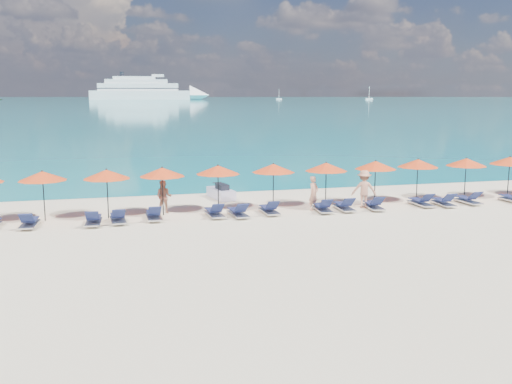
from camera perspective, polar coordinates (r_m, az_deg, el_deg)
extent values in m
plane|color=beige|center=(23.09, 1.83, -4.17)|extent=(1400.00, 1400.00, 0.00)
cube|color=#1FA9B2|center=(681.58, -13.86, 9.04)|extent=(1600.00, 1300.00, 0.01)
cube|color=silver|center=(566.31, -11.47, 9.47)|extent=(95.71, 29.87, 8.57)
cone|color=silver|center=(564.24, -5.66, 9.61)|extent=(21.25, 21.25, 18.85)
cube|color=silver|center=(566.50, -11.67, 10.24)|extent=(76.68, 24.74, 6.85)
cube|color=silver|center=(566.74, -11.86, 10.76)|extent=(59.64, 20.72, 4.28)
cube|color=silver|center=(566.98, -12.05, 11.10)|extent=(40.62, 15.60, 3.00)
cube|color=black|center=(566.49, -11.66, 10.11)|extent=(77.64, 25.04, 0.77)
cube|color=black|center=(566.52, -11.67, 10.42)|extent=(75.73, 24.44, 0.77)
cylinder|color=black|center=(568.33, -13.27, 11.39)|extent=(3.77, 3.77, 4.71)
cube|color=silver|center=(541.93, 11.23, 9.11)|extent=(6.65, 2.22, 1.77)
cylinder|color=silver|center=(541.91, 11.25, 9.72)|extent=(0.40, 0.40, 11.09)
cube|color=silver|center=(557.78, 2.31, 9.29)|extent=(5.51, 1.84, 1.47)
cylinder|color=silver|center=(557.76, 2.31, 9.78)|extent=(0.33, 0.33, 9.18)
cube|color=silver|center=(30.68, -3.52, -0.15)|extent=(1.25, 2.36, 0.51)
cube|color=black|center=(30.45, -3.40, 0.49)|extent=(0.63, 1.01, 0.33)
cylinder|color=black|center=(31.11, -3.91, 0.94)|extent=(0.52, 0.15, 0.06)
imported|color=tan|center=(27.68, 5.79, -0.12)|extent=(0.72, 0.67, 1.65)
imported|color=tan|center=(27.20, -9.19, -0.47)|extent=(0.86, 0.66, 1.56)
imported|color=tan|center=(28.63, 10.75, 0.30)|extent=(1.32, 0.91, 1.86)
cylinder|color=black|center=(26.80, -20.46, -0.43)|extent=(0.05, 0.05, 2.20)
cone|color=#DF4216|center=(26.66, -20.58, 1.52)|extent=(2.10, 2.10, 0.42)
sphere|color=black|center=(26.63, -20.60, 1.99)|extent=(0.08, 0.08, 0.08)
cylinder|color=black|center=(26.48, -14.63, -0.24)|extent=(0.05, 0.05, 2.20)
cone|color=#DF4216|center=(26.34, -14.71, 1.73)|extent=(2.10, 2.10, 0.42)
sphere|color=black|center=(26.32, -14.73, 2.21)|extent=(0.08, 0.08, 0.08)
cylinder|color=black|center=(26.69, -9.30, 0.03)|extent=(0.05, 0.05, 2.20)
cone|color=#DF4216|center=(26.55, -9.36, 1.98)|extent=(2.10, 2.10, 0.42)
sphere|color=black|center=(26.52, -9.37, 2.45)|extent=(0.08, 0.08, 0.08)
cylinder|color=black|center=(27.18, -3.80, 0.31)|extent=(0.05, 0.05, 2.20)
cone|color=#DF4216|center=(27.05, -3.82, 2.23)|extent=(2.10, 2.10, 0.42)
sphere|color=black|center=(27.02, -3.83, 2.70)|extent=(0.08, 0.08, 0.08)
cylinder|color=black|center=(27.75, 1.74, 0.52)|extent=(0.05, 0.05, 2.20)
cone|color=#DF4216|center=(27.62, 1.75, 2.41)|extent=(2.10, 2.10, 0.42)
sphere|color=black|center=(27.59, 1.75, 2.86)|extent=(0.08, 0.08, 0.08)
cylinder|color=black|center=(28.41, 7.00, 0.67)|extent=(0.05, 0.05, 2.20)
cone|color=#DF4216|center=(28.28, 7.04, 2.51)|extent=(2.10, 2.10, 0.42)
sphere|color=black|center=(28.25, 7.05, 2.95)|extent=(0.08, 0.08, 0.08)
cylinder|color=black|center=(29.53, 11.81, 0.88)|extent=(0.05, 0.05, 2.20)
cone|color=#DF4216|center=(29.41, 11.87, 2.65)|extent=(2.10, 2.10, 0.42)
sphere|color=black|center=(29.38, 11.89, 3.08)|extent=(0.08, 0.08, 0.08)
cylinder|color=black|center=(30.85, 15.81, 1.09)|extent=(0.05, 0.05, 2.20)
cone|color=#DF4216|center=(30.73, 15.89, 2.79)|extent=(2.10, 2.10, 0.42)
sphere|color=black|center=(30.71, 15.91, 3.20)|extent=(0.08, 0.08, 0.08)
cylinder|color=black|center=(32.13, 20.19, 1.19)|extent=(0.05, 0.05, 2.20)
cone|color=#DF4216|center=(32.01, 20.29, 2.82)|extent=(2.10, 2.10, 0.42)
sphere|color=black|center=(31.99, 20.31, 3.21)|extent=(0.08, 0.08, 0.08)
cylinder|color=black|center=(33.75, 23.94, 1.34)|extent=(0.05, 0.05, 2.20)
cone|color=#DF4216|center=(33.64, 24.05, 2.89)|extent=(2.10, 2.10, 0.42)
sphere|color=black|center=(33.62, 24.07, 3.26)|extent=(0.08, 0.08, 0.08)
cube|color=silver|center=(25.88, -21.70, -3.02)|extent=(0.71, 1.73, 0.06)
cube|color=navy|center=(26.09, -21.63, -2.56)|extent=(0.61, 1.13, 0.04)
cube|color=navy|center=(25.27, -21.98, -2.38)|extent=(0.58, 0.56, 0.43)
cube|color=silver|center=(25.47, -15.92, -2.89)|extent=(0.71, 1.73, 0.06)
cube|color=navy|center=(25.68, -15.90, -2.43)|extent=(0.61, 1.13, 0.04)
cube|color=navy|center=(24.85, -16.07, -2.25)|extent=(0.58, 0.57, 0.43)
cube|color=silver|center=(25.61, -13.63, -2.72)|extent=(0.73, 1.74, 0.06)
cube|color=navy|center=(25.82, -13.69, -2.26)|extent=(0.62, 1.13, 0.04)
cube|color=navy|center=(24.99, -13.58, -2.07)|extent=(0.58, 0.57, 0.43)
cube|color=silver|center=(25.88, -10.18, -2.47)|extent=(0.65, 1.71, 0.06)
cube|color=navy|center=(26.09, -10.24, -2.01)|extent=(0.57, 1.11, 0.04)
cube|color=navy|center=(25.26, -10.10, -1.82)|extent=(0.56, 0.55, 0.43)
cube|color=silver|center=(26.13, -4.18, -2.22)|extent=(0.74, 1.74, 0.06)
cube|color=navy|center=(26.33, -4.32, -1.77)|extent=(0.63, 1.14, 0.04)
cube|color=navy|center=(25.52, -3.89, -1.57)|extent=(0.59, 0.58, 0.43)
cube|color=silver|center=(26.09, -1.81, -2.22)|extent=(0.79, 1.75, 0.06)
cube|color=navy|center=(26.29, -1.98, -1.77)|extent=(0.66, 1.15, 0.04)
cube|color=navy|center=(25.49, -1.43, -1.56)|extent=(0.60, 0.59, 0.43)
cube|color=silver|center=(26.70, 1.33, -1.94)|extent=(0.65, 1.71, 0.06)
cube|color=navy|center=(26.91, 1.18, -1.50)|extent=(0.57, 1.11, 0.04)
cube|color=navy|center=(26.11, 1.68, -1.29)|extent=(0.56, 0.55, 0.43)
cube|color=silver|center=(27.33, 6.68, -1.73)|extent=(0.75, 1.74, 0.06)
cube|color=navy|center=(27.53, 6.54, -1.30)|extent=(0.64, 1.14, 0.04)
cube|color=navy|center=(26.73, 7.02, -1.10)|extent=(0.59, 0.58, 0.43)
cube|color=silver|center=(27.80, 8.80, -1.58)|extent=(0.68, 1.72, 0.06)
cube|color=navy|center=(28.00, 8.63, -1.16)|extent=(0.59, 1.12, 0.04)
cube|color=navy|center=(27.22, 9.23, -0.96)|extent=(0.57, 0.56, 0.43)
cube|color=silver|center=(28.32, 11.64, -1.46)|extent=(0.76, 1.75, 0.06)
cube|color=navy|center=(28.52, 11.47, -1.05)|extent=(0.64, 1.14, 0.04)
cube|color=navy|center=(27.74, 12.07, -0.85)|extent=(0.59, 0.58, 0.43)
cube|color=silver|center=(29.74, 16.17, -1.12)|extent=(0.67, 1.72, 0.06)
cube|color=navy|center=(29.92, 15.94, -0.73)|extent=(0.58, 1.11, 0.04)
cube|color=navy|center=(29.21, 16.78, -0.52)|extent=(0.56, 0.55, 0.43)
cube|color=silver|center=(30.10, 18.21, -1.09)|extent=(0.70, 1.73, 0.06)
cube|color=navy|center=(30.29, 18.00, -0.71)|extent=(0.60, 1.13, 0.04)
cube|color=navy|center=(29.56, 18.78, -0.51)|extent=(0.58, 0.56, 0.43)
cube|color=silver|center=(31.10, 20.42, -0.88)|extent=(0.72, 1.73, 0.06)
cube|color=navy|center=(31.27, 20.16, -0.51)|extent=(0.61, 1.13, 0.04)
cube|color=navy|center=(30.61, 21.10, -0.31)|extent=(0.58, 0.57, 0.43)
cube|color=navy|center=(32.57, 24.05, -0.37)|extent=(0.60, 1.12, 0.04)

